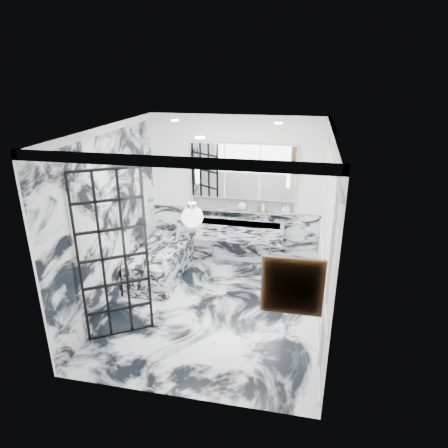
% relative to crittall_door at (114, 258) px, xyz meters
% --- Properties ---
extents(floor, '(3.60, 3.60, 0.00)m').
position_rel_crittall_door_xyz_m(floor, '(1.17, 0.81, -1.20)').
color(floor, silver).
rests_on(floor, ground).
extents(ceiling, '(3.60, 3.60, 0.00)m').
position_rel_crittall_door_xyz_m(ceiling, '(1.17, 0.81, 1.60)').
color(ceiling, white).
rests_on(ceiling, wall_back).
extents(wall_back, '(3.60, 0.00, 3.60)m').
position_rel_crittall_door_xyz_m(wall_back, '(1.17, 2.61, 0.20)').
color(wall_back, white).
rests_on(wall_back, floor).
extents(wall_front, '(3.60, 0.00, 3.60)m').
position_rel_crittall_door_xyz_m(wall_front, '(1.17, -0.99, 0.20)').
color(wall_front, white).
rests_on(wall_front, floor).
extents(wall_left, '(0.00, 3.60, 3.60)m').
position_rel_crittall_door_xyz_m(wall_left, '(-0.43, 0.81, 0.20)').
color(wall_left, white).
rests_on(wall_left, floor).
extents(wall_right, '(0.00, 3.60, 3.60)m').
position_rel_crittall_door_xyz_m(wall_right, '(2.77, 0.81, 0.20)').
color(wall_right, white).
rests_on(wall_right, floor).
extents(marble_clad_back, '(3.18, 0.05, 1.05)m').
position_rel_crittall_door_xyz_m(marble_clad_back, '(1.17, 2.59, -0.67)').
color(marble_clad_back, silver).
rests_on(marble_clad_back, floor).
extents(marble_clad_left, '(0.02, 3.56, 2.68)m').
position_rel_crittall_door_xyz_m(marble_clad_left, '(-0.42, 0.81, 0.14)').
color(marble_clad_left, silver).
rests_on(marble_clad_left, floor).
extents(panel_molding, '(0.03, 3.40, 2.30)m').
position_rel_crittall_door_xyz_m(panel_molding, '(2.75, 0.81, 0.10)').
color(panel_molding, white).
rests_on(panel_molding, floor).
extents(soap_bottle_a, '(0.09, 0.09, 0.19)m').
position_rel_crittall_door_xyz_m(soap_bottle_a, '(1.71, 2.52, -0.01)').
color(soap_bottle_a, '#8C5919').
rests_on(soap_bottle_a, ledge).
extents(soap_bottle_b, '(0.10, 0.10, 0.17)m').
position_rel_crittall_door_xyz_m(soap_bottle_b, '(2.15, 2.52, -0.02)').
color(soap_bottle_b, '#4C4C51').
rests_on(soap_bottle_b, ledge).
extents(soap_bottle_c, '(0.14, 0.14, 0.14)m').
position_rel_crittall_door_xyz_m(soap_bottle_c, '(2.09, 2.52, -0.04)').
color(soap_bottle_c, silver).
rests_on(soap_bottle_c, ledge).
extents(face_pot, '(0.16, 0.16, 0.16)m').
position_rel_crittall_door_xyz_m(face_pot, '(1.33, 2.52, -0.03)').
color(face_pot, white).
rests_on(face_pot, ledge).
extents(amber_bottle, '(0.04, 0.04, 0.10)m').
position_rel_crittall_door_xyz_m(amber_bottle, '(1.61, 2.52, -0.06)').
color(amber_bottle, '#8C5919').
rests_on(amber_bottle, ledge).
extents(flower_vase, '(0.08, 0.08, 0.12)m').
position_rel_crittall_door_xyz_m(flower_vase, '(0.32, 1.02, -0.59)').
color(flower_vase, silver).
rests_on(flower_vase, bathtub).
extents(crittall_door, '(0.76, 0.50, 2.40)m').
position_rel_crittall_door_xyz_m(crittall_door, '(0.00, 0.00, 0.00)').
color(crittall_door, black).
rests_on(crittall_door, floor).
extents(artwork, '(0.51, 0.05, 0.51)m').
position_rel_crittall_door_xyz_m(artwork, '(2.37, -0.95, 0.39)').
color(artwork, '#B57D12').
rests_on(artwork, wall_front).
extents(pendant_light, '(0.25, 0.25, 0.25)m').
position_rel_crittall_door_xyz_m(pendant_light, '(1.18, -0.24, 0.75)').
color(pendant_light, white).
rests_on(pendant_light, ceiling).
extents(trough_sink, '(1.60, 0.45, 0.30)m').
position_rel_crittall_door_xyz_m(trough_sink, '(1.32, 2.37, -0.47)').
color(trough_sink, silver).
rests_on(trough_sink, wall_back).
extents(ledge, '(1.90, 0.14, 0.04)m').
position_rel_crittall_door_xyz_m(ledge, '(1.32, 2.53, -0.13)').
color(ledge, silver).
rests_on(ledge, wall_back).
extents(subway_tile, '(1.90, 0.03, 0.23)m').
position_rel_crittall_door_xyz_m(subway_tile, '(1.32, 2.60, 0.01)').
color(subway_tile, white).
rests_on(subway_tile, wall_back).
extents(mirror_cabinet, '(1.90, 0.16, 1.00)m').
position_rel_crittall_door_xyz_m(mirror_cabinet, '(1.32, 2.54, 0.62)').
color(mirror_cabinet, white).
rests_on(mirror_cabinet, wall_back).
extents(sconce_left, '(0.07, 0.07, 0.40)m').
position_rel_crittall_door_xyz_m(sconce_left, '(0.50, 2.44, 0.58)').
color(sconce_left, white).
rests_on(sconce_left, mirror_cabinet).
extents(sconce_right, '(0.07, 0.07, 0.40)m').
position_rel_crittall_door_xyz_m(sconce_right, '(2.14, 2.44, 0.58)').
color(sconce_right, white).
rests_on(sconce_right, mirror_cabinet).
extents(bathtub, '(0.75, 1.65, 0.55)m').
position_rel_crittall_door_xyz_m(bathtub, '(-0.01, 1.71, -0.92)').
color(bathtub, silver).
rests_on(bathtub, floor).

